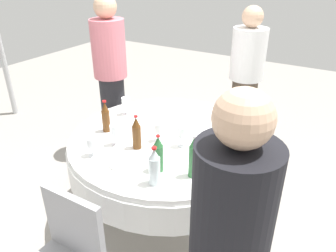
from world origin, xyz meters
The scene contains 20 objects.
ground_plane centered at (0.00, 0.00, 0.00)m, with size 10.00×10.00×0.00m, color gray.
dining_table centered at (0.00, 0.00, 0.60)m, with size 1.55×1.55×0.74m.
bottle_green_near centered at (-0.40, 0.36, 0.87)m, with size 0.06×0.06×0.29m.
bottle_green_far centered at (-0.18, 0.42, 0.86)m, with size 0.07×0.07×0.26m.
bottle_clear_east centered at (-0.23, 0.55, 0.86)m, with size 0.07×0.07×0.26m.
bottle_brown_front centered at (0.11, 0.26, 0.86)m, with size 0.06×0.06×0.26m.
bottle_brown_inner centered at (-0.51, 0.11, 0.87)m, with size 0.06×0.06×0.27m.
bottle_brown_left centered at (0.47, 0.17, 0.86)m, with size 0.06×0.06×0.26m.
wine_glass_front centered at (0.03, 0.09, 0.84)m, with size 0.06×0.06×0.15m.
wine_glass_inner centered at (0.52, -0.16, 0.85)m, with size 0.07×0.07×0.16m.
wine_glass_left centered at (0.31, 0.51, 0.84)m, with size 0.07×0.07×0.14m.
wine_glass_west centered at (0.27, 0.31, 0.85)m, with size 0.07×0.07×0.16m.
wine_glass_right centered at (-0.16, 0.07, 0.86)m, with size 0.07×0.07×0.16m.
plate_right centered at (0.11, -0.14, 0.75)m, with size 0.21×0.21×0.02m.
plate_outer centered at (0.06, 0.46, 0.75)m, with size 0.23×0.23×0.02m.
plate_mid centered at (-0.43, -0.21, 0.75)m, with size 0.21×0.21×0.04m.
spoon_far centered at (-0.17, -0.48, 0.74)m, with size 0.18×0.02×0.01m, color silver.
person_near centered at (1.04, -0.58, 0.88)m, with size 0.34×0.34×1.67m.
person_far centered at (-0.18, -1.24, 0.83)m, with size 0.34×0.34×1.58m.
person_east centered at (-0.84, 0.90, 0.84)m, with size 0.34×0.34×1.60m.
Camera 1 is at (-1.14, 1.90, 1.98)m, focal length 35.10 mm.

